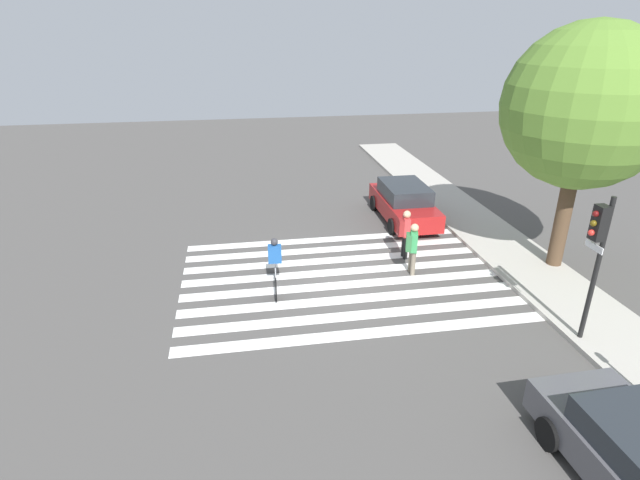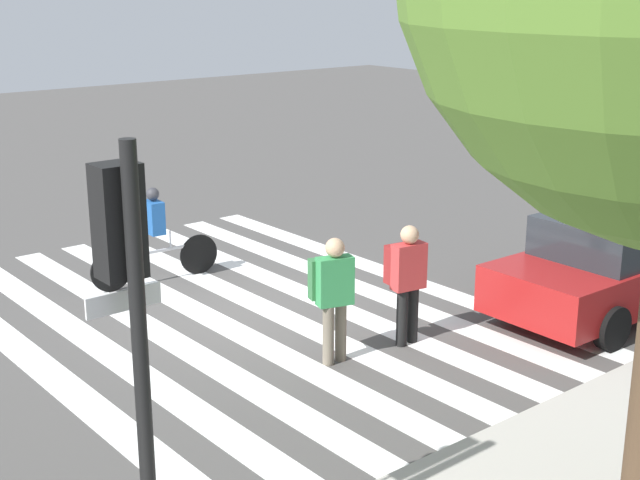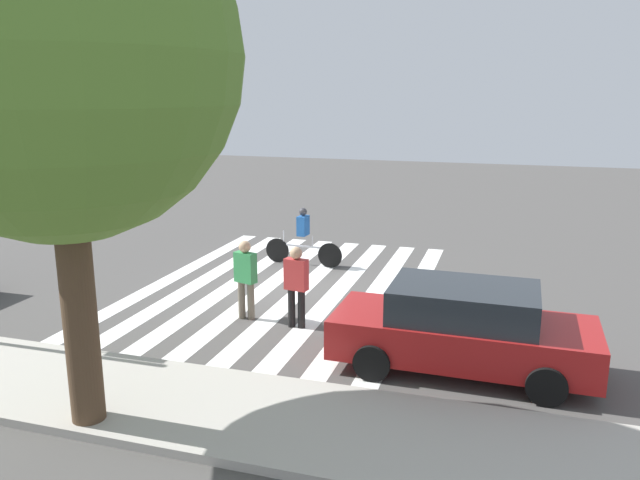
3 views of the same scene
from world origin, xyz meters
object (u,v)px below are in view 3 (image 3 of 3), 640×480
Objects in this scene: cyclist_far_lane at (303,235)px; street_tree at (55,57)px; car_parked_dark_suv at (462,328)px; pedestrian_adult_yellow_jacket at (246,273)px; pedestrian_child_with_backpack at (297,280)px.

street_tree is at bearing 93.15° from cyclist_far_lane.
street_tree is 3.32× the size of cyclist_far_lane.
car_parked_dark_suv is (-4.84, 5.67, -0.09)m from cyclist_far_lane.
cyclist_far_lane is at bearing -70.42° from pedestrian_adult_yellow_jacket.
street_tree is 1.70× the size of car_parked_dark_suv.
car_parked_dark_suv is (-3.44, 1.13, -0.22)m from pedestrian_child_with_backpack.
pedestrian_adult_yellow_jacket is 4.83m from car_parked_dark_suv.
car_parked_dark_suv is at bearing -144.60° from street_tree.
pedestrian_adult_yellow_jacket is at bearing 96.73° from cyclist_far_lane.
pedestrian_child_with_backpack is (-1.57, -4.69, -4.20)m from street_tree.
pedestrian_adult_yellow_jacket is 0.75× the size of cyclist_far_lane.
pedestrian_child_with_backpack is at bearing 111.30° from cyclist_far_lane.
pedestrian_child_with_backpack is 0.38× the size of car_parked_dark_suv.
pedestrian_adult_yellow_jacket is at bearing 2.08° from pedestrian_child_with_backpack.
street_tree is 6.49m from pedestrian_child_with_backpack.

